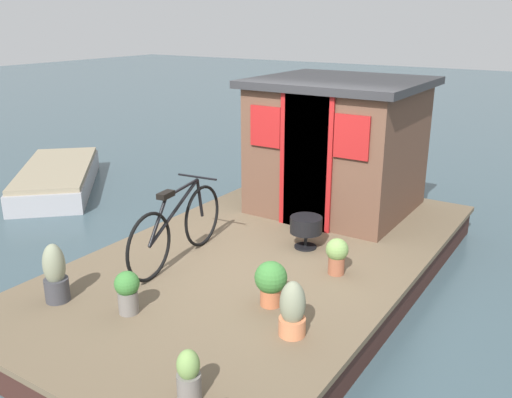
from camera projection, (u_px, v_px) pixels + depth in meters
ground_plane at (265, 283)px, 6.46m from camera, size 60.00×60.00×0.00m
houseboat_deck at (265, 267)px, 6.40m from camera, size 5.94×3.33×0.40m
houseboat_cabin at (338, 145)px, 7.52m from camera, size 2.04×2.17×1.80m
bicycle at (177, 227)px, 5.98m from camera, size 1.74×0.50×0.87m
potted_plant_sage at (271, 281)px, 5.10m from camera, size 0.31×0.31×0.44m
potted_plant_basil at (189, 376)px, 3.84m from camera, size 0.18×0.18×0.40m
potted_plant_ivy at (337, 254)px, 5.73m from camera, size 0.24×0.24×0.39m
potted_plant_succulent at (292, 310)px, 4.62m from camera, size 0.23×0.23×0.50m
potted_plant_thyme at (127, 290)px, 4.97m from camera, size 0.23×0.23×0.41m
potted_plant_fern at (55, 275)px, 5.17m from camera, size 0.23×0.23×0.58m
charcoal_grill at (306, 226)px, 6.37m from camera, size 0.38×0.38×0.38m
dinghy_boat at (57, 178)px, 9.90m from camera, size 2.98×2.92×0.43m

